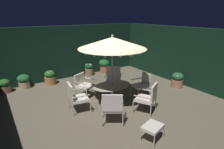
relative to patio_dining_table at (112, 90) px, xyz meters
The scene contains 18 objects.
ground_plane 0.59m from the patio_dining_table, 164.35° to the left, with size 8.60×7.82×0.02m, color #645C49.
hedge_backdrop_rear 3.91m from the patio_dining_table, 93.59° to the left, with size 8.60×0.30×2.60m, color black.
hedge_backdrop_right 3.99m from the patio_dining_table, ahead, with size 0.30×7.82×2.60m, color black.
patio_dining_table is the anchor object (origin of this frame).
patio_umbrella 1.70m from the patio_dining_table, 39.97° to the left, with size 2.30×2.30×2.49m.
patio_chair_north 1.34m from the patio_dining_table, 61.39° to the right, with size 0.85×0.85×1.02m.
patio_chair_northeast 1.32m from the patio_dining_table, ahead, with size 0.65×0.64×0.95m.
patio_chair_east 1.34m from the patio_dining_table, 53.71° to the left, with size 0.87×0.87×1.00m.
patio_chair_southeast 1.32m from the patio_dining_table, 116.24° to the left, with size 0.80×0.79×0.91m.
patio_chair_south 1.34m from the patio_dining_table, behind, with size 0.72×0.73×1.00m.
patio_chair_southwest 1.33m from the patio_dining_table, 123.95° to the right, with size 0.84×0.81×1.02m.
ottoman_footrest 2.31m from the patio_dining_table, 97.18° to the right, with size 0.63×0.55×0.42m.
potted_plant_left_far 4.59m from the patio_dining_table, 133.56° to the left, with size 0.46×0.46×0.59m.
potted_plant_right_far 3.50m from the patio_dining_table, 111.87° to the left, with size 0.51×0.51×0.66m.
potted_plant_back_center 4.19m from the patio_dining_table, 124.95° to the left, with size 0.52×0.52×0.62m.
potted_plant_back_right 3.86m from the patio_dining_table, 62.88° to the left, with size 0.57×0.57×0.72m.
potted_plant_right_near 3.34m from the patio_dining_table, ahead, with size 0.51×0.51×0.67m.
potted_plant_front_corner 3.50m from the patio_dining_table, 76.65° to the left, with size 0.44×0.44×0.64m.
Camera 1 is at (-3.19, -5.16, 3.16)m, focal length 29.67 mm.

